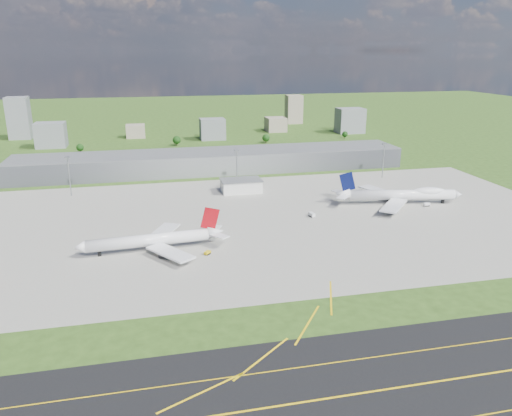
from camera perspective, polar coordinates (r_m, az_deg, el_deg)
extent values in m
plane|color=#2C4A17|center=(381.06, -4.64, 3.76)|extent=(1400.00, 1400.00, 0.00)
cube|color=black|center=(148.77, 10.82, -20.24)|extent=(1400.00, 60.00, 0.06)
cube|color=gray|center=(278.83, 0.64, -1.37)|extent=(360.00, 190.00, 0.08)
cube|color=slate|center=(393.86, -4.98, 5.32)|extent=(300.00, 42.00, 15.00)
cube|color=silver|center=(333.83, -1.72, 2.53)|extent=(26.00, 16.00, 8.00)
cylinder|color=gray|center=(344.24, -20.55, 3.33)|extent=(0.70, 0.70, 25.00)
cube|color=gray|center=(341.57, -20.78, 5.41)|extent=(3.50, 2.00, 1.20)
cylinder|color=gray|center=(346.08, -2.21, 4.52)|extent=(0.70, 0.70, 25.00)
cube|color=gray|center=(343.43, -2.24, 6.60)|extent=(3.50, 2.00, 1.20)
cylinder|color=gray|center=(381.11, 14.34, 5.20)|extent=(0.70, 0.70, 25.00)
cube|color=gray|center=(378.70, 14.49, 7.09)|extent=(3.50, 2.00, 1.20)
cylinder|color=white|center=(240.15, -12.19, -3.62)|extent=(56.90, 10.20, 5.86)
cone|color=white|center=(240.09, -19.52, -4.27)|extent=(5.32, 6.22, 5.86)
cone|color=white|center=(244.13, -4.66, -2.71)|extent=(8.24, 6.44, 5.86)
cube|color=maroon|center=(240.68, -12.63, -4.07)|extent=(46.47, 5.97, 1.27)
cube|color=white|center=(228.61, -9.76, -5.05)|extent=(21.59, 25.90, 0.88)
cube|color=white|center=(254.43, -10.61, -2.72)|extent=(18.88, 26.68, 0.88)
cube|color=maroon|center=(241.32, -5.27, -1.21)|extent=(9.73, 1.24, 11.79)
cylinder|color=#38383D|center=(232.45, -10.44, -5.19)|extent=(5.59, 3.53, 3.12)
cylinder|color=#38383D|center=(251.43, -11.02, -3.45)|extent=(5.59, 3.53, 3.12)
cube|color=black|center=(238.05, -10.62, -4.79)|extent=(1.65, 1.29, 2.44)
cube|color=black|center=(246.17, -10.87, -4.04)|extent=(1.65, 1.29, 2.44)
cube|color=black|center=(241.22, -17.46, -5.02)|extent=(1.65, 1.29, 2.44)
cylinder|color=white|center=(319.55, 16.30, 1.46)|extent=(64.97, 18.67, 6.49)
cone|color=white|center=(332.04, 22.07, 1.46)|extent=(6.37, 7.37, 6.49)
cone|color=white|center=(309.99, 9.85, 1.59)|extent=(9.45, 7.96, 6.49)
cube|color=navy|center=(320.74, 16.62, 1.11)|extent=(52.77, 12.69, 1.36)
ellipsoid|color=white|center=(324.65, 19.16, 1.79)|extent=(21.63, 10.31, 5.84)
cube|color=white|center=(331.97, 13.91, 1.90)|extent=(18.46, 30.69, 0.94)
cube|color=white|center=(302.72, 15.47, 0.27)|extent=(26.25, 28.25, 0.94)
cube|color=#080E3B|center=(308.54, 10.40, 2.95)|extent=(10.34, 2.49, 12.65)
cylinder|color=#38383D|center=(327.61, 14.85, 1.26)|extent=(6.29, 4.38, 3.35)
cylinder|color=#38383D|center=(335.65, 13.37, 1.76)|extent=(6.29, 4.38, 3.35)
cylinder|color=#38383D|center=(310.36, 15.80, 0.28)|extent=(6.29, 4.38, 3.35)
cylinder|color=#38383D|center=(299.05, 15.27, -0.32)|extent=(6.29, 4.38, 3.35)
cube|color=black|center=(323.20, 14.92, 0.93)|extent=(1.88, 1.55, 2.62)
cube|color=black|center=(314.57, 15.39, 0.44)|extent=(1.88, 1.55, 2.62)
cube|color=black|center=(329.74, 20.56, 0.72)|extent=(1.88, 1.55, 2.62)
cube|color=gold|center=(233.16, -5.57, -5.08)|extent=(3.52, 3.52, 1.27)
cube|color=black|center=(233.41, -5.56, -5.23)|extent=(3.25, 3.24, 0.70)
cube|color=white|center=(285.22, 6.39, -0.74)|extent=(3.03, 5.08, 2.09)
cube|color=black|center=(285.55, 6.39, -0.94)|extent=(2.99, 4.40, 0.70)
cube|color=silver|center=(320.10, 18.92, 0.41)|extent=(4.29, 2.40, 1.81)
cube|color=black|center=(320.35, 18.90, 0.25)|extent=(3.69, 2.42, 0.70)
cube|color=slate|center=(530.15, -22.40, 7.73)|extent=(28.00, 22.00, 24.00)
cube|color=gray|center=(562.96, -13.60, 8.54)|extent=(20.00, 18.00, 14.00)
cube|color=slate|center=(537.31, -5.00, 8.98)|extent=(26.00, 20.00, 22.00)
cube|color=gray|center=(592.15, 2.26, 9.53)|extent=(22.00, 24.00, 16.00)
cube|color=slate|center=(589.17, 10.69, 9.79)|extent=(30.00, 22.00, 28.00)
cube|color=slate|center=(594.91, -25.45, 9.27)|extent=(22.00, 20.00, 44.00)
cube|color=gray|center=(659.06, 4.34, 11.19)|extent=(20.00, 18.00, 36.00)
cylinder|color=#382314|center=(493.37, -19.44, 6.16)|extent=(0.70, 0.70, 3.00)
sphere|color=black|center=(492.78, -19.48, 6.55)|extent=(6.75, 6.75, 6.75)
cylinder|color=#382314|center=(505.45, -9.03, 7.23)|extent=(0.70, 0.70, 3.60)
sphere|color=black|center=(504.76, -9.05, 7.68)|extent=(8.10, 8.10, 8.10)
cylinder|color=#382314|center=(514.01, 1.15, 7.60)|extent=(0.70, 0.70, 3.40)
sphere|color=black|center=(513.36, 1.15, 8.02)|extent=(7.65, 7.65, 7.65)
cylinder|color=#382314|center=(551.39, 10.11, 7.98)|extent=(0.70, 0.70, 2.80)
sphere|color=black|center=(550.89, 10.12, 8.31)|extent=(6.30, 6.30, 6.30)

